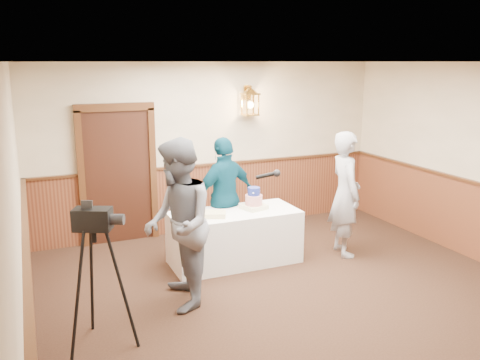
% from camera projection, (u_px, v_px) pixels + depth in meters
% --- Properties ---
extents(ground, '(7.00, 7.00, 0.00)m').
position_uv_depth(ground, '(322.00, 318.00, 5.68)').
color(ground, black).
rests_on(ground, ground).
extents(room_shell, '(6.02, 7.02, 2.81)m').
position_uv_depth(room_shell, '(301.00, 178.00, 5.72)').
color(room_shell, '#BCAF8D').
rests_on(room_shell, ground).
extents(display_table, '(1.80, 0.80, 0.75)m').
position_uv_depth(display_table, '(234.00, 237.00, 7.19)').
color(display_table, white).
rests_on(display_table, ground).
extents(tiered_cake, '(0.38, 0.38, 0.32)m').
position_uv_depth(tiered_cake, '(254.00, 200.00, 7.22)').
color(tiered_cake, beige).
rests_on(tiered_cake, display_table).
extents(sheet_cake_yellow, '(0.39, 0.35, 0.07)m').
position_uv_depth(sheet_cake_yellow, '(214.00, 214.00, 6.88)').
color(sheet_cake_yellow, '#ECDD8D').
rests_on(sheet_cake_yellow, display_table).
extents(sheet_cake_green, '(0.29, 0.24, 0.07)m').
position_uv_depth(sheet_cake_green, '(190.00, 213.00, 6.95)').
color(sheet_cake_green, '#9BC98E').
rests_on(sheet_cake_green, display_table).
extents(interviewer, '(1.57, 1.08, 1.98)m').
position_uv_depth(interviewer, '(178.00, 225.00, 5.78)').
color(interviewer, slate).
rests_on(interviewer, ground).
extents(baker, '(0.56, 0.74, 1.84)m').
position_uv_depth(baker, '(345.00, 194.00, 7.40)').
color(baker, '#98989D').
rests_on(baker, ground).
extents(assistant_p, '(1.11, 0.71, 1.75)m').
position_uv_depth(assistant_p, '(225.00, 196.00, 7.43)').
color(assistant_p, '#0A3D50').
rests_on(assistant_p, ground).
extents(tv_camera_rig, '(0.56, 0.53, 1.45)m').
position_uv_depth(tv_camera_rig, '(97.00, 286.00, 4.98)').
color(tv_camera_rig, black).
rests_on(tv_camera_rig, ground).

